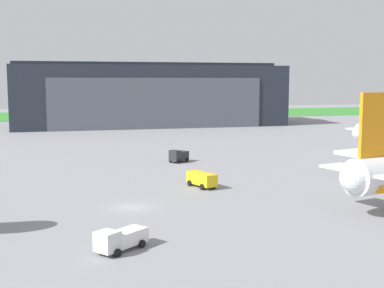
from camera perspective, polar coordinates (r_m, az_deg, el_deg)
name	(u,v)px	position (r m, az deg, el deg)	size (l,w,h in m)	color
ground_plane	(132,207)	(59.85, -6.68, -6.95)	(440.00, 440.00, 0.00)	gray
grass_field_strip	(77,115)	(219.55, -12.58, 3.10)	(440.00, 56.00, 0.08)	#368430
maintenance_hangar	(149,95)	(169.41, -4.76, 5.39)	(84.39, 31.47, 20.21)	#232833
stair_truck	(179,156)	(91.50, -1.49, -1.31)	(3.94, 3.62, 2.24)	#28282D
fuel_bowser	(202,179)	(70.16, 1.08, -3.86)	(3.30, 5.39, 2.01)	yellow
ops_van	(120,239)	(45.08, -7.92, -10.31)	(5.00, 4.49, 2.01)	silver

